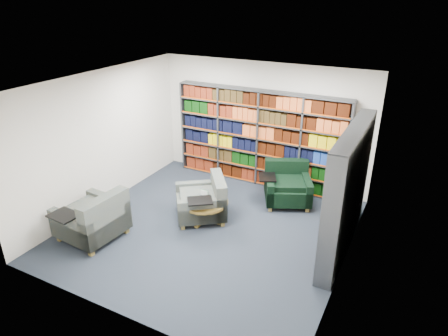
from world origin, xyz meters
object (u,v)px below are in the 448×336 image
at_px(chair_teal_left, 205,202).
at_px(coffee_table, 204,205).
at_px(chair_green_right, 287,186).
at_px(chair_teal_front, 95,221).

height_order(chair_teal_left, coffee_table, chair_teal_left).
xyz_separation_m(chair_teal_left, chair_green_right, (1.21, 1.41, -0.00)).
distance_m(chair_teal_left, chair_teal_front, 2.11).
bearing_deg(chair_teal_left, chair_teal_front, -131.64).
height_order(chair_teal_left, chair_green_right, chair_teal_left).
bearing_deg(chair_teal_front, coffee_table, 45.18).
bearing_deg(chair_green_right, chair_teal_front, -131.16).
bearing_deg(coffee_table, chair_green_right, 52.76).
bearing_deg(chair_teal_front, chair_green_right, 48.84).
height_order(chair_teal_left, chair_teal_front, chair_teal_front).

